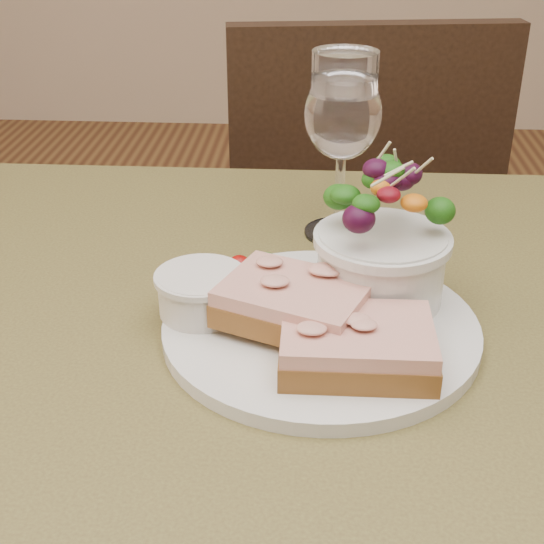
# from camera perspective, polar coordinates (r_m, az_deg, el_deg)

# --- Properties ---
(cafe_table) EXTENTS (0.80, 0.80, 0.75)m
(cafe_table) POSITION_cam_1_polar(r_m,az_deg,el_deg) (0.67, 1.41, -12.73)
(cafe_table) COLOR #463B1E
(cafe_table) RESTS_ON ground
(chair_far) EXTENTS (0.47, 0.47, 0.90)m
(chair_far) POSITION_cam_1_polar(r_m,az_deg,el_deg) (1.49, 5.17, -4.16)
(chair_far) COLOR black
(chair_far) RESTS_ON ground
(dinner_plate) EXTENTS (0.26, 0.26, 0.01)m
(dinner_plate) POSITION_cam_1_polar(r_m,az_deg,el_deg) (0.63, 3.67, -4.21)
(dinner_plate) COLOR silver
(dinner_plate) RESTS_ON cafe_table
(sandwich_front) EXTENTS (0.11, 0.08, 0.03)m
(sandwich_front) POSITION_cam_1_polar(r_m,az_deg,el_deg) (0.57, 6.42, -5.46)
(sandwich_front) COLOR #533416
(sandwich_front) RESTS_ON dinner_plate
(sandwich_back) EXTENTS (0.14, 0.12, 0.03)m
(sandwich_back) POSITION_cam_1_polar(r_m,az_deg,el_deg) (0.60, 1.69, -2.31)
(sandwich_back) COLOR #533416
(sandwich_back) RESTS_ON dinner_plate
(ramekin) EXTENTS (0.07, 0.07, 0.04)m
(ramekin) POSITION_cam_1_polar(r_m,az_deg,el_deg) (0.63, -5.36, -1.44)
(ramekin) COLOR silver
(ramekin) RESTS_ON dinner_plate
(salad_bowl) EXTENTS (0.11, 0.11, 0.13)m
(salad_bowl) POSITION_cam_1_polar(r_m,az_deg,el_deg) (0.63, 8.34, 2.70)
(salad_bowl) COLOR silver
(salad_bowl) RESTS_ON dinner_plate
(garnish) EXTENTS (0.05, 0.04, 0.02)m
(garnish) POSITION_cam_1_polar(r_m,az_deg,el_deg) (0.69, -1.62, 0.37)
(garnish) COLOR #103509
(garnish) RESTS_ON dinner_plate
(wine_glass) EXTENTS (0.08, 0.08, 0.18)m
(wine_glass) POSITION_cam_1_polar(r_m,az_deg,el_deg) (0.75, 5.35, 11.36)
(wine_glass) COLOR white
(wine_glass) RESTS_ON cafe_table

